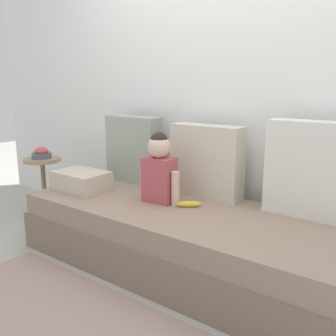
{
  "coord_description": "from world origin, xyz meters",
  "views": [
    {
      "loc": [
        1.32,
        -1.9,
        1.21
      ],
      "look_at": [
        -0.09,
        0.0,
        0.67
      ],
      "focal_mm": 39.85,
      "sensor_mm": 36.0,
      "label": 1
    }
  ],
  "objects_px": {
    "toddler": "(159,169)",
    "throw_pillow_center": "(206,161)",
    "fruit_bowl": "(42,154)",
    "throw_pillow_left": "(134,149)",
    "folded_blanket": "(81,181)",
    "couch": "(179,237)",
    "banana": "(189,204)",
    "throw_pillow_right": "(306,169)",
    "side_table": "(43,173)"
  },
  "relations": [
    {
      "from": "throw_pillow_left",
      "to": "couch",
      "type": "bearing_deg",
      "value": -25.93
    },
    {
      "from": "throw_pillow_right",
      "to": "fruit_bowl",
      "type": "height_order",
      "value": "throw_pillow_right"
    },
    {
      "from": "throw_pillow_center",
      "to": "banana",
      "type": "xyz_separation_m",
      "value": [
        0.05,
        -0.29,
        -0.23
      ]
    },
    {
      "from": "throw_pillow_right",
      "to": "side_table",
      "type": "xyz_separation_m",
      "value": [
        -2.23,
        -0.28,
        -0.29
      ]
    },
    {
      "from": "toddler",
      "to": "fruit_bowl",
      "type": "distance_m",
      "value": 1.36
    },
    {
      "from": "couch",
      "to": "throw_pillow_center",
      "type": "distance_m",
      "value": 0.57
    },
    {
      "from": "throw_pillow_left",
      "to": "throw_pillow_center",
      "type": "height_order",
      "value": "throw_pillow_left"
    },
    {
      "from": "throw_pillow_left",
      "to": "throw_pillow_right",
      "type": "distance_m",
      "value": 1.37
    },
    {
      "from": "couch",
      "to": "toddler",
      "type": "bearing_deg",
      "value": 172.8
    },
    {
      "from": "folded_blanket",
      "to": "couch",
      "type": "bearing_deg",
      "value": 7.47
    },
    {
      "from": "banana",
      "to": "fruit_bowl",
      "type": "xyz_separation_m",
      "value": [
        -1.59,
        0.01,
        0.15
      ]
    },
    {
      "from": "throw_pillow_center",
      "to": "side_table",
      "type": "relative_size",
      "value": 0.96
    },
    {
      "from": "toddler",
      "to": "fruit_bowl",
      "type": "bearing_deg",
      "value": 178.67
    },
    {
      "from": "toddler",
      "to": "throw_pillow_center",
      "type": "bearing_deg",
      "value": 59.64
    },
    {
      "from": "couch",
      "to": "fruit_bowl",
      "type": "relative_size",
      "value": 12.98
    },
    {
      "from": "folded_blanket",
      "to": "toddler",
      "type": "bearing_deg",
      "value": 11.52
    },
    {
      "from": "throw_pillow_right",
      "to": "fruit_bowl",
      "type": "xyz_separation_m",
      "value": [
        -2.23,
        -0.28,
        -0.12
      ]
    },
    {
      "from": "throw_pillow_right",
      "to": "side_table",
      "type": "distance_m",
      "value": 2.26
    },
    {
      "from": "throw_pillow_right",
      "to": "side_table",
      "type": "relative_size",
      "value": 1.05
    },
    {
      "from": "throw_pillow_right",
      "to": "toddler",
      "type": "xyz_separation_m",
      "value": [
        -0.87,
        -0.31,
        -0.06
      ]
    },
    {
      "from": "couch",
      "to": "folded_blanket",
      "type": "bearing_deg",
      "value": -172.53
    },
    {
      "from": "side_table",
      "to": "folded_blanket",
      "type": "bearing_deg",
      "value": -12.87
    },
    {
      "from": "toddler",
      "to": "fruit_bowl",
      "type": "relative_size",
      "value": 2.78
    },
    {
      "from": "couch",
      "to": "banana",
      "type": "relative_size",
      "value": 13.02
    },
    {
      "from": "couch",
      "to": "fruit_bowl",
      "type": "height_order",
      "value": "fruit_bowl"
    },
    {
      "from": "folded_blanket",
      "to": "fruit_bowl",
      "type": "xyz_separation_m",
      "value": [
        -0.71,
        0.16,
        0.1
      ]
    },
    {
      "from": "throw_pillow_left",
      "to": "throw_pillow_center",
      "type": "relative_size",
      "value": 1.0
    },
    {
      "from": "banana",
      "to": "side_table",
      "type": "distance_m",
      "value": 1.59
    },
    {
      "from": "throw_pillow_left",
      "to": "side_table",
      "type": "bearing_deg",
      "value": -161.91
    },
    {
      "from": "throw_pillow_left",
      "to": "banana",
      "type": "relative_size",
      "value": 3.12
    },
    {
      "from": "toddler",
      "to": "folded_blanket",
      "type": "bearing_deg",
      "value": -168.48
    },
    {
      "from": "banana",
      "to": "throw_pillow_center",
      "type": "bearing_deg",
      "value": 99.16
    },
    {
      "from": "throw_pillow_center",
      "to": "folded_blanket",
      "type": "relative_size",
      "value": 1.32
    },
    {
      "from": "banana",
      "to": "folded_blanket",
      "type": "distance_m",
      "value": 0.89
    },
    {
      "from": "throw_pillow_left",
      "to": "side_table",
      "type": "distance_m",
      "value": 0.94
    },
    {
      "from": "throw_pillow_center",
      "to": "throw_pillow_left",
      "type": "bearing_deg",
      "value": 180.0
    },
    {
      "from": "side_table",
      "to": "fruit_bowl",
      "type": "relative_size",
      "value": 3.22
    },
    {
      "from": "throw_pillow_left",
      "to": "throw_pillow_center",
      "type": "bearing_deg",
      "value": 0.0
    },
    {
      "from": "throw_pillow_left",
      "to": "throw_pillow_right",
      "type": "xyz_separation_m",
      "value": [
        1.37,
        0.0,
        0.02
      ]
    },
    {
      "from": "throw_pillow_left",
      "to": "toddler",
      "type": "distance_m",
      "value": 0.59
    },
    {
      "from": "fruit_bowl",
      "to": "side_table",
      "type": "bearing_deg",
      "value": 176.42
    },
    {
      "from": "couch",
      "to": "banana",
      "type": "distance_m",
      "value": 0.24
    },
    {
      "from": "folded_blanket",
      "to": "side_table",
      "type": "distance_m",
      "value": 0.74
    },
    {
      "from": "fruit_bowl",
      "to": "toddler",
      "type": "bearing_deg",
      "value": -1.33
    },
    {
      "from": "throw_pillow_left",
      "to": "fruit_bowl",
      "type": "xyz_separation_m",
      "value": [
        -0.85,
        -0.28,
        -0.09
      ]
    },
    {
      "from": "fruit_bowl",
      "to": "banana",
      "type": "bearing_deg",
      "value": -0.46
    },
    {
      "from": "throw_pillow_right",
      "to": "toddler",
      "type": "height_order",
      "value": "throw_pillow_right"
    },
    {
      "from": "throw_pillow_center",
      "to": "toddler",
      "type": "distance_m",
      "value": 0.36
    },
    {
      "from": "banana",
      "to": "throw_pillow_left",
      "type": "bearing_deg",
      "value": 158.3
    },
    {
      "from": "throw_pillow_left",
      "to": "folded_blanket",
      "type": "distance_m",
      "value": 0.5
    }
  ]
}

